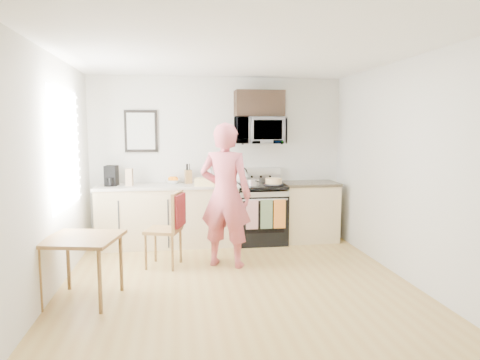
{
  "coord_description": "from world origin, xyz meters",
  "views": [
    {
      "loc": [
        -0.67,
        -4.52,
        1.78
      ],
      "look_at": [
        0.16,
        1.0,
        1.12
      ],
      "focal_mm": 32.0,
      "sensor_mm": 36.0,
      "label": 1
    }
  ],
  "objects": [
    {
      "name": "floor",
      "position": [
        0.0,
        0.0,
        0.0
      ],
      "size": [
        4.6,
        4.6,
        0.0
      ],
      "primitive_type": "plane",
      "color": "#A37D3F",
      "rests_on": "ground"
    },
    {
      "name": "back_wall",
      "position": [
        0.0,
        2.3,
        1.3
      ],
      "size": [
        4.0,
        0.04,
        2.6
      ],
      "primitive_type": "cube",
      "color": "beige",
      "rests_on": "floor"
    },
    {
      "name": "front_wall",
      "position": [
        0.0,
        -2.3,
        1.3
      ],
      "size": [
        4.0,
        0.04,
        2.6
      ],
      "primitive_type": "cube",
      "color": "beige",
      "rests_on": "floor"
    },
    {
      "name": "left_wall",
      "position": [
        -2.0,
        0.0,
        1.3
      ],
      "size": [
        0.04,
        4.6,
        2.6
      ],
      "primitive_type": "cube",
      "color": "beige",
      "rests_on": "floor"
    },
    {
      "name": "right_wall",
      "position": [
        2.0,
        0.0,
        1.3
      ],
      "size": [
        0.04,
        4.6,
        2.6
      ],
      "primitive_type": "cube",
      "color": "beige",
      "rests_on": "floor"
    },
    {
      "name": "ceiling",
      "position": [
        0.0,
        0.0,
        2.6
      ],
      "size": [
        4.0,
        4.6,
        0.04
      ],
      "primitive_type": "cube",
      "color": "white",
      "rests_on": "back_wall"
    },
    {
      "name": "window",
      "position": [
        -1.96,
        0.8,
        1.55
      ],
      "size": [
        0.06,
        1.4,
        1.5
      ],
      "color": "silver",
      "rests_on": "left_wall"
    },
    {
      "name": "cabinet_left",
      "position": [
        -0.8,
        2.0,
        0.45
      ],
      "size": [
        2.1,
        0.6,
        0.9
      ],
      "primitive_type": "cube",
      "color": "#D2B886",
      "rests_on": "floor"
    },
    {
      "name": "countertop_left",
      "position": [
        -0.8,
        2.0,
        0.92
      ],
      "size": [
        2.14,
        0.64,
        0.04
      ],
      "primitive_type": "cube",
      "color": "beige",
      "rests_on": "cabinet_left"
    },
    {
      "name": "cabinet_right",
      "position": [
        1.43,
        2.0,
        0.45
      ],
      "size": [
        0.84,
        0.6,
        0.9
      ],
      "primitive_type": "cube",
      "color": "#D2B886",
      "rests_on": "floor"
    },
    {
      "name": "countertop_right",
      "position": [
        1.43,
        2.0,
        0.92
      ],
      "size": [
        0.88,
        0.64,
        0.04
      ],
      "primitive_type": "cube",
      "color": "black",
      "rests_on": "cabinet_right"
    },
    {
      "name": "range",
      "position": [
        0.63,
        1.98,
        0.44
      ],
      "size": [
        0.76,
        0.7,
        1.16
      ],
      "color": "black",
      "rests_on": "floor"
    },
    {
      "name": "microwave",
      "position": [
        0.63,
        2.08,
        1.76
      ],
      "size": [
        0.76,
        0.51,
        0.42
      ],
      "primitive_type": "imported",
      "color": "#B8B8BD",
      "rests_on": "back_wall"
    },
    {
      "name": "upper_cabinet",
      "position": [
        0.63,
        2.12,
        2.18
      ],
      "size": [
        0.76,
        0.35,
        0.4
      ],
      "primitive_type": "cube",
      "color": "black",
      "rests_on": "back_wall"
    },
    {
      "name": "wall_art",
      "position": [
        -1.2,
        2.28,
        1.75
      ],
      "size": [
        0.5,
        0.04,
        0.65
      ],
      "color": "black",
      "rests_on": "back_wall"
    },
    {
      "name": "wall_trivet",
      "position": [
        0.05,
        2.28,
        1.3
      ],
      "size": [
        0.2,
        0.02,
        0.2
      ],
      "primitive_type": "cube",
      "color": "#AF110F",
      "rests_on": "back_wall"
    },
    {
      "name": "person",
      "position": [
        -0.05,
        0.9,
        0.93
      ],
      "size": [
        0.8,
        0.68,
        1.87
      ],
      "primitive_type": "imported",
      "rotation": [
        0.0,
        0.0,
        2.73
      ],
      "color": "#BC333C",
      "rests_on": "floor"
    },
    {
      "name": "dining_table",
      "position": [
        -1.65,
        -0.04,
        0.6
      ],
      "size": [
        0.75,
        0.75,
        0.68
      ],
      "rotation": [
        0.0,
        0.0,
        -0.21
      ],
      "color": "brown",
      "rests_on": "floor"
    },
    {
      "name": "chair",
      "position": [
        -0.72,
        0.94,
        0.63
      ],
      "size": [
        0.56,
        0.52,
        0.98
      ],
      "rotation": [
        0.0,
        0.0,
        -0.3
      ],
      "color": "brown",
      "rests_on": "floor"
    },
    {
      "name": "knife_block",
      "position": [
        -0.49,
        2.15,
        1.05
      ],
      "size": [
        0.12,
        0.15,
        0.21
      ],
      "primitive_type": "cube",
      "rotation": [
        0.0,
        0.0,
        0.18
      ],
      "color": "brown",
      "rests_on": "countertop_left"
    },
    {
      "name": "utensil_crock",
      "position": [
        -0.15,
        2.1,
        1.07
      ],
      "size": [
        0.11,
        0.11,
        0.33
      ],
      "color": "#AF110F",
      "rests_on": "countertop_left"
    },
    {
      "name": "fruit_bowl",
      "position": [
        -0.73,
        2.16,
        0.98
      ],
      "size": [
        0.26,
        0.26,
        0.11
      ],
      "color": "white",
      "rests_on": "countertop_left"
    },
    {
      "name": "milk_carton",
      "position": [
        -1.37,
        1.99,
        1.07
      ],
      "size": [
        0.11,
        0.11,
        0.26
      ],
      "primitive_type": "cube",
      "rotation": [
        0.0,
        0.0,
        -0.15
      ],
      "color": "tan",
      "rests_on": "countertop_left"
    },
    {
      "name": "coffee_maker",
      "position": [
        -1.63,
        2.03,
        1.08
      ],
      "size": [
        0.2,
        0.26,
        0.3
      ],
      "rotation": [
        0.0,
        0.0,
        -0.13
      ],
      "color": "black",
      "rests_on": "countertop_left"
    },
    {
      "name": "bread_bag",
      "position": [
        -0.24,
        1.78,
        1.0
      ],
      "size": [
        0.35,
        0.24,
        0.12
      ],
      "primitive_type": "cube",
      "rotation": [
        0.0,
        0.0,
        -0.29
      ],
      "color": "#DABD72",
      "rests_on": "countertop_left"
    },
    {
      "name": "cake",
      "position": [
        0.81,
        1.87,
        0.97
      ],
      "size": [
        0.31,
        0.31,
        0.1
      ],
      "color": "black",
      "rests_on": "range"
    },
    {
      "name": "kettle",
      "position": [
        0.35,
        2.09,
        1.04
      ],
      "size": [
        0.21,
        0.21,
        0.27
      ],
      "color": "white",
      "rests_on": "range"
    },
    {
      "name": "pot",
      "position": [
        0.48,
        1.82,
        0.97
      ],
      "size": [
        0.19,
        0.32,
        0.09
      ],
      "rotation": [
        0.0,
        0.0,
        0.23
      ],
      "color": "#B8B8BD",
      "rests_on": "range"
    }
  ]
}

